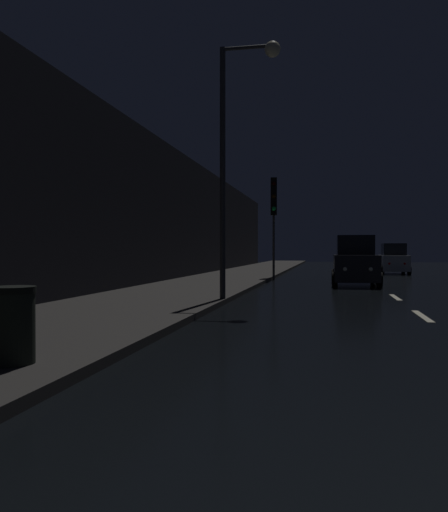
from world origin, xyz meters
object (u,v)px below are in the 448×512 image
at_px(traffic_light_far_left, 274,205).
at_px(car_distant_taillights, 393,260).
at_px(trash_bin_curbside, 13,325).
at_px(car_approaching_headlights, 355,262).
at_px(streetlamp_overhead, 239,132).

bearing_deg(traffic_light_far_left, car_distant_taillights, 132.33).
bearing_deg(trash_bin_curbside, car_distant_taillights, 75.08).
height_order(car_approaching_headlights, car_distant_taillights, car_approaching_headlights).
relative_size(streetlamp_overhead, car_distant_taillights, 1.88).
bearing_deg(trash_bin_curbside, streetlamp_overhead, 81.75).
bearing_deg(car_distant_taillights, trash_bin_curbside, 165.08).
bearing_deg(trash_bin_curbside, traffic_light_far_left, 87.22).
height_order(streetlamp_overhead, car_distant_taillights, streetlamp_overhead).
bearing_deg(car_approaching_headlights, trash_bin_curbside, -15.44).
xyz_separation_m(trash_bin_curbside, car_approaching_headlights, (4.88, 17.68, 0.36)).
distance_m(trash_bin_curbside, car_distant_taillights, 30.50).
bearing_deg(car_distant_taillights, streetlamp_overhead, 162.35).
distance_m(streetlamp_overhead, trash_bin_curbside, 9.82).
bearing_deg(car_approaching_headlights, car_distant_taillights, 165.86).
distance_m(traffic_light_far_left, trash_bin_curbside, 21.28).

